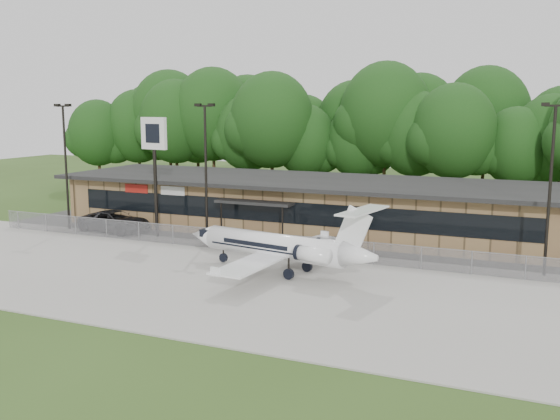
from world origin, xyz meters
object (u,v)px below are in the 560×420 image
at_px(pole_sign, 154,146).
at_px(terminal, 307,204).
at_px(suv, 115,222).
at_px(business_jet, 281,248).

bearing_deg(pole_sign, terminal, 46.76).
xyz_separation_m(terminal, suv, (-13.90, -6.73, -1.31)).
height_order(business_jet, pole_sign, pole_sign).
xyz_separation_m(terminal, business_jet, (3.40, -13.11, -0.56)).
distance_m(terminal, suv, 15.50).
bearing_deg(pole_sign, business_jet, -14.44).
bearing_deg(suv, pole_sign, -89.83).
height_order(business_jet, suv, business_jet).
height_order(suv, pole_sign, pole_sign).
xyz_separation_m(business_jet, pole_sign, (-13.02, 5.96, 5.43)).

